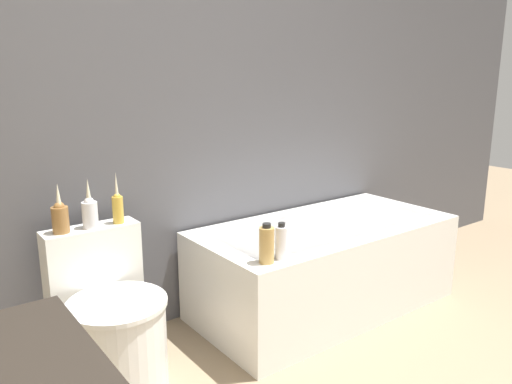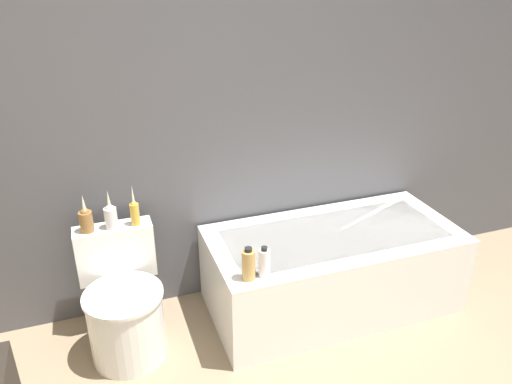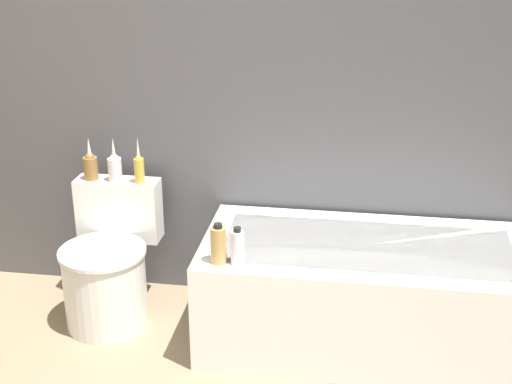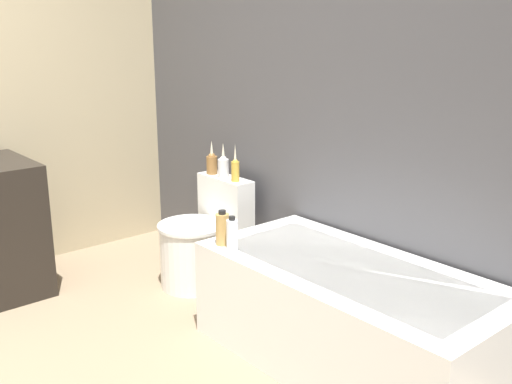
% 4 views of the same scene
% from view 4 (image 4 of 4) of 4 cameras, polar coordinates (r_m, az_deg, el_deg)
% --- Properties ---
extents(wall_back_tiled, '(6.40, 0.06, 2.60)m').
position_cam_4_polar(wall_back_tiled, '(3.48, 4.97, 10.27)').
color(wall_back_tiled, '#4C4C51').
rests_on(wall_back_tiled, ground_plane).
extents(bathtub, '(1.53, 0.73, 0.51)m').
position_cam_4_polar(bathtub, '(2.99, 8.84, -11.60)').
color(bathtub, white).
rests_on(bathtub, ground).
extents(toilet, '(0.43, 0.56, 0.67)m').
position_cam_4_polar(toilet, '(3.87, -5.39, -4.83)').
color(toilet, white).
rests_on(toilet, ground).
extents(vase_gold, '(0.07, 0.07, 0.22)m').
position_cam_4_polar(vase_gold, '(3.94, -4.22, 2.82)').
color(vase_gold, olive).
rests_on(vase_gold, toilet).
extents(vase_silver, '(0.07, 0.07, 0.23)m').
position_cam_4_polar(vase_silver, '(3.84, -3.13, 2.51)').
color(vase_silver, silver).
rests_on(vase_silver, toilet).
extents(vase_bronze, '(0.05, 0.05, 0.24)m').
position_cam_4_polar(vase_bronze, '(3.74, -1.98, 2.20)').
color(vase_bronze, gold).
rests_on(vase_bronze, toilet).
extents(shampoo_bottle_tall, '(0.07, 0.07, 0.19)m').
position_cam_4_polar(shampoo_bottle_tall, '(3.12, -3.22, -3.51)').
color(shampoo_bottle_tall, tan).
rests_on(shampoo_bottle_tall, bathtub).
extents(shampoo_bottle_short, '(0.06, 0.06, 0.18)m').
position_cam_4_polar(shampoo_bottle_short, '(3.05, -2.28, -4.02)').
color(shampoo_bottle_short, silver).
rests_on(shampoo_bottle_short, bathtub).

